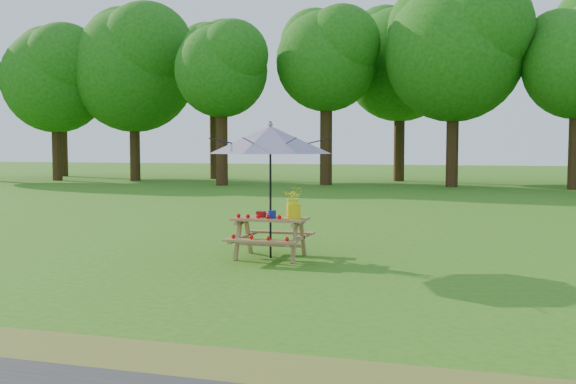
# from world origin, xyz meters

# --- Properties ---
(ground) EXTENTS (120.00, 120.00, 0.00)m
(ground) POSITION_xyz_m (0.00, 0.00, 0.00)
(ground) COLOR #326C14
(ground) RESTS_ON ground
(drygrass_strip) EXTENTS (120.00, 1.20, 0.01)m
(drygrass_strip) POSITION_xyz_m (0.00, -2.80, 0.00)
(drygrass_strip) COLOR olive
(drygrass_strip) RESTS_ON ground
(treeline) EXTENTS (60.00, 12.00, 16.00)m
(treeline) POSITION_xyz_m (0.00, 22.00, 8.00)
(treeline) COLOR #175A0F
(treeline) RESTS_ON ground
(picnic_table) EXTENTS (1.20, 1.32, 0.67)m
(picnic_table) POSITION_xyz_m (0.69, 2.46, 0.33)
(picnic_table) COLOR olive
(picnic_table) RESTS_ON ground
(patio_umbrella) EXTENTS (2.29, 2.29, 2.25)m
(patio_umbrella) POSITION_xyz_m (0.69, 2.46, 1.95)
(patio_umbrella) COLOR black
(patio_umbrella) RESTS_ON ground
(produce_bins) EXTENTS (0.36, 0.39, 0.13)m
(produce_bins) POSITION_xyz_m (0.64, 2.47, 0.72)
(produce_bins) COLOR #A80D15
(produce_bins) RESTS_ON picnic_table
(tomatoes_row) EXTENTS (0.77, 0.13, 0.07)m
(tomatoes_row) POSITION_xyz_m (0.54, 2.28, 0.71)
(tomatoes_row) COLOR red
(tomatoes_row) RESTS_ON picnic_table
(flower_bucket) EXTENTS (0.37, 0.34, 0.52)m
(flower_bucket) POSITION_xyz_m (1.08, 2.48, 0.95)
(flower_bucket) COLOR yellow
(flower_bucket) RESTS_ON picnic_table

